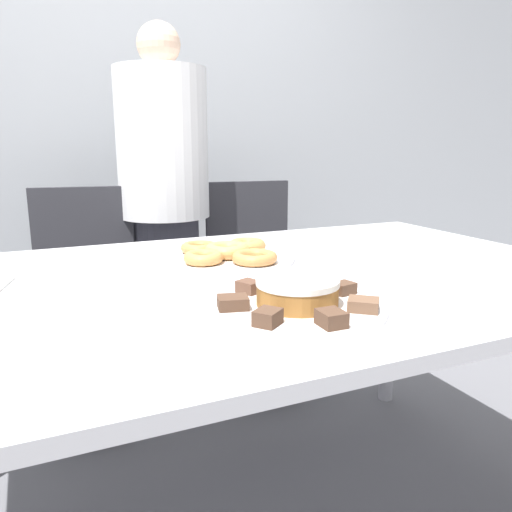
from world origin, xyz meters
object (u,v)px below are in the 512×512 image
(person_standing, at_px, (165,207))
(office_chair_left, at_px, (87,311))
(office_chair_right, at_px, (258,289))
(frosted_cake, at_px, (297,292))
(plate_cake, at_px, (297,307))
(plate_donuts, at_px, (227,259))

(person_standing, height_order, office_chair_left, person_standing)
(office_chair_right, bearing_deg, frosted_cake, -106.61)
(office_chair_right, height_order, frosted_cake, office_chair_right)
(plate_cake, relative_size, plate_donuts, 0.93)
(person_standing, bearing_deg, office_chair_right, -20.98)
(person_standing, relative_size, plate_cake, 4.52)
(plate_cake, bearing_deg, frosted_cake, 180.00)
(plate_cake, xyz_separation_m, plate_donuts, (0.03, 0.45, 0.00))
(plate_donuts, xyz_separation_m, frosted_cake, (-0.03, -0.45, 0.03))
(plate_donuts, height_order, frosted_cake, frosted_cake)
(office_chair_right, xyz_separation_m, plate_donuts, (-0.42, -0.71, 0.33))
(frosted_cake, bearing_deg, office_chair_right, 69.21)
(person_standing, relative_size, office_chair_left, 1.71)
(office_chair_left, bearing_deg, plate_donuts, -57.02)
(office_chair_left, bearing_deg, plate_cake, -67.20)
(person_standing, relative_size, frosted_cake, 9.63)
(plate_donuts, distance_m, frosted_cake, 0.46)
(person_standing, bearing_deg, office_chair_left, -158.28)
(frosted_cake, bearing_deg, plate_donuts, 86.71)
(office_chair_right, bearing_deg, office_chair_left, -175.78)
(plate_donuts, bearing_deg, plate_cake, -93.29)
(person_standing, xyz_separation_m, plate_cake, (-0.06, -1.31, -0.05))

